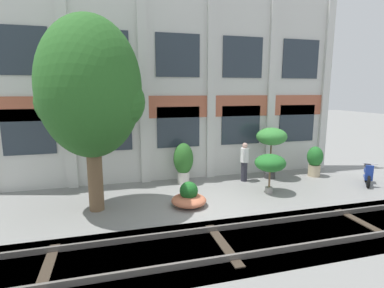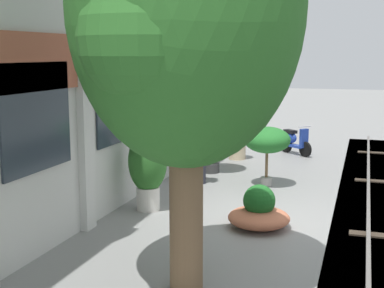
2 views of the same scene
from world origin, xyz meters
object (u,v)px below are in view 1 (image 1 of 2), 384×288
potted_plant_terracotta_small (270,163)px  potted_plant_tall_urn (271,138)px  potted_plant_wide_bowl (189,197)px  resident_by_doorway (244,161)px  scooter_near_curb (368,174)px  potted_plant_ribbed_drum (315,160)px  broadleaf_tree (90,91)px  potted_plant_glazed_jar (183,161)px

potted_plant_terracotta_small → potted_plant_tall_urn: (1.01, 1.71, 0.64)m
potted_plant_tall_urn → potted_plant_wide_bowl: 4.95m
potted_plant_tall_urn → resident_by_doorway: bearing=-175.7°
potted_plant_wide_bowl → scooter_near_curb: bearing=2.5°
potted_plant_ribbed_drum → broadleaf_tree: bearing=-171.1°
potted_plant_tall_urn → resident_by_doorway: (-1.27, -0.10, -0.89)m
broadleaf_tree → potted_plant_glazed_jar: (3.33, 1.97, -2.80)m
potted_plant_tall_urn → resident_by_doorway: size_ratio=1.35×
broadleaf_tree → potted_plant_ribbed_drum: size_ratio=4.45×
potted_plant_terracotta_small → resident_by_doorway: 1.65m
potted_plant_terracotta_small → potted_plant_tall_urn: size_ratio=0.66×
potted_plant_terracotta_small → potted_plant_ribbed_drum: (3.06, 1.46, -0.39)m
potted_plant_terracotta_small → scooter_near_curb: (4.39, -0.11, -0.69)m
scooter_near_curb → potted_plant_ribbed_drum: bearing=-99.1°
potted_plant_glazed_jar → potted_plant_tall_urn: (3.80, -0.27, 0.82)m
potted_plant_glazed_jar → scooter_near_curb: 7.50m
scooter_near_curb → resident_by_doorway: resident_by_doorway is taller
scooter_near_curb → potted_plant_wide_bowl: bearing=-46.9°
potted_plant_ribbed_drum → potted_plant_terracotta_small: bearing=-154.5°
potted_plant_wide_bowl → potted_plant_ribbed_drum: bearing=16.8°
potted_plant_tall_urn → potted_plant_wide_bowl: bearing=-153.0°
potted_plant_terracotta_small → potted_plant_ribbed_drum: 3.41m
scooter_near_curb → potted_plant_terracotta_small: bearing=-50.8°
potted_plant_glazed_jar → potted_plant_wide_bowl: bearing=-99.6°
potted_plant_terracotta_small → potted_plant_wide_bowl: potted_plant_terracotta_small is taller
broadleaf_tree → resident_by_doorway: broadleaf_tree is taller
potted_plant_glazed_jar → potted_plant_ribbed_drum: (5.86, -0.52, -0.21)m
potted_plant_tall_urn → potted_plant_terracotta_small: bearing=-120.5°
potted_plant_wide_bowl → scooter_near_curb: (7.60, 0.33, 0.15)m
broadleaf_tree → potted_plant_terracotta_small: size_ratio=4.06×
potted_plant_glazed_jar → potted_plant_ribbed_drum: 5.88m
resident_by_doorway → potted_plant_terracotta_small: bearing=-45.3°
potted_plant_ribbed_drum → potted_plant_tall_urn: bearing=173.1°
potted_plant_glazed_jar → resident_by_doorway: size_ratio=1.03×
potted_plant_terracotta_small → resident_by_doorway: size_ratio=0.90×
broadleaf_tree → potted_plant_ribbed_drum: broadleaf_tree is taller
resident_by_doorway → potted_plant_wide_bowl: bearing=-109.7°
potted_plant_ribbed_drum → potted_plant_wide_bowl: (-6.27, -1.90, -0.44)m
potted_plant_wide_bowl → resident_by_doorway: (2.94, 2.05, 0.59)m
potted_plant_glazed_jar → potted_plant_tall_urn: 3.90m
potted_plant_glazed_jar → scooter_near_curb: bearing=-16.2°
potted_plant_ribbed_drum → potted_plant_tall_urn: 2.31m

